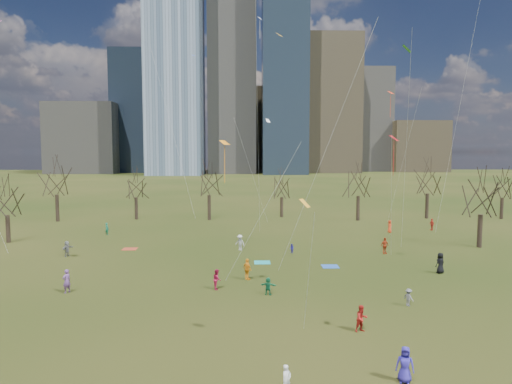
{
  "coord_description": "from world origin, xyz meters",
  "views": [
    {
      "loc": [
        -0.96,
        -33.45,
        11.0
      ],
      "look_at": [
        0.0,
        12.0,
        7.0
      ],
      "focal_mm": 32.0,
      "sensor_mm": 36.0,
      "label": 1
    }
  ],
  "objects_px": {
    "blanket_crimson": "(130,249)",
    "person_2": "(217,279)",
    "blanket_teal": "(262,262)",
    "person_1": "(287,380)",
    "person_4": "(247,269)",
    "blanket_navy": "(330,266)",
    "person_0": "(405,365)"
  },
  "relations": [
    {
      "from": "person_0",
      "to": "person_2",
      "type": "relative_size",
      "value": 1.08
    },
    {
      "from": "person_1",
      "to": "person_4",
      "type": "bearing_deg",
      "value": 54.31
    },
    {
      "from": "blanket_crimson",
      "to": "person_2",
      "type": "relative_size",
      "value": 0.98
    },
    {
      "from": "blanket_teal",
      "to": "blanket_navy",
      "type": "bearing_deg",
      "value": -15.05
    },
    {
      "from": "person_0",
      "to": "blanket_navy",
      "type": "bearing_deg",
      "value": 107.94
    },
    {
      "from": "blanket_teal",
      "to": "person_1",
      "type": "relative_size",
      "value": 1.15
    },
    {
      "from": "person_4",
      "to": "person_1",
      "type": "bearing_deg",
      "value": 149.68
    },
    {
      "from": "person_0",
      "to": "person_1",
      "type": "height_order",
      "value": "person_0"
    },
    {
      "from": "blanket_crimson",
      "to": "person_0",
      "type": "relative_size",
      "value": 0.91
    },
    {
      "from": "blanket_navy",
      "to": "person_2",
      "type": "height_order",
      "value": "person_2"
    },
    {
      "from": "blanket_navy",
      "to": "person_0",
      "type": "xyz_separation_m",
      "value": [
        -0.5,
        -22.11,
        0.86
      ]
    },
    {
      "from": "person_4",
      "to": "blanket_teal",
      "type": "bearing_deg",
      "value": -49.38
    },
    {
      "from": "blanket_teal",
      "to": "person_2",
      "type": "height_order",
      "value": "person_2"
    },
    {
      "from": "blanket_teal",
      "to": "blanket_crimson",
      "type": "bearing_deg",
      "value": 155.91
    },
    {
      "from": "blanket_teal",
      "to": "person_0",
      "type": "distance_m",
      "value": 24.61
    },
    {
      "from": "blanket_teal",
      "to": "blanket_navy",
      "type": "xyz_separation_m",
      "value": [
        6.49,
        -1.74,
        0.0
      ]
    },
    {
      "from": "blanket_navy",
      "to": "blanket_crimson",
      "type": "xyz_separation_m",
      "value": [
        -21.32,
        8.38,
        0.0
      ]
    },
    {
      "from": "person_2",
      "to": "person_4",
      "type": "bearing_deg",
      "value": -47.12
    },
    {
      "from": "blanket_crimson",
      "to": "person_1",
      "type": "height_order",
      "value": "person_1"
    },
    {
      "from": "blanket_crimson",
      "to": "person_4",
      "type": "height_order",
      "value": "person_4"
    },
    {
      "from": "person_0",
      "to": "person_2",
      "type": "height_order",
      "value": "person_0"
    },
    {
      "from": "blanket_navy",
      "to": "person_0",
      "type": "height_order",
      "value": "person_0"
    },
    {
      "from": "blanket_navy",
      "to": "person_4",
      "type": "xyz_separation_m",
      "value": [
        -7.99,
        -4.39,
        0.92
      ]
    },
    {
      "from": "person_4",
      "to": "person_2",
      "type": "bearing_deg",
      "value": 101.7
    },
    {
      "from": "person_1",
      "to": "person_2",
      "type": "distance_m",
      "value": 16.59
    },
    {
      "from": "blanket_teal",
      "to": "person_1",
      "type": "bearing_deg",
      "value": -89.45
    },
    {
      "from": "blanket_crimson",
      "to": "person_1",
      "type": "bearing_deg",
      "value": -64.41
    },
    {
      "from": "person_1",
      "to": "person_4",
      "type": "xyz_separation_m",
      "value": [
        -1.74,
        18.7,
        0.24
      ]
    },
    {
      "from": "blanket_crimson",
      "to": "blanket_teal",
      "type": "bearing_deg",
      "value": -24.09
    },
    {
      "from": "blanket_teal",
      "to": "person_2",
      "type": "distance_m",
      "value": 9.65
    },
    {
      "from": "person_2",
      "to": "person_4",
      "type": "xyz_separation_m",
      "value": [
        2.44,
        2.64,
        0.12
      ]
    },
    {
      "from": "blanket_crimson",
      "to": "person_1",
      "type": "distance_m",
      "value": 34.9
    }
  ]
}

